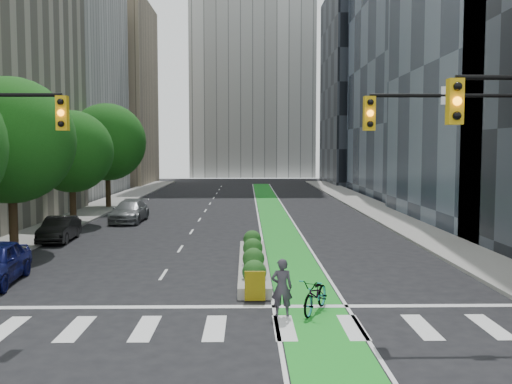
{
  "coord_description": "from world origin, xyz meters",
  "views": [
    {
      "loc": [
        0.92,
        -17.1,
        5.19
      ],
      "look_at": [
        1.39,
        11.23,
        3.0
      ],
      "focal_mm": 40.0,
      "sensor_mm": 36.0,
      "label": 1
    }
  ],
  "objects_px": {
    "parked_car_left_far": "(130,211)",
    "bicycle": "(316,295)",
    "parked_car_left_mid": "(59,229)",
    "median_planter": "(253,261)",
    "cyclist": "(282,287)"
  },
  "relations": [
    {
      "from": "bicycle",
      "to": "parked_car_left_far",
      "type": "bearing_deg",
      "value": 139.41
    },
    {
      "from": "median_planter",
      "to": "cyclist",
      "type": "distance_m",
      "value": 6.97
    },
    {
      "from": "median_planter",
      "to": "parked_car_left_mid",
      "type": "bearing_deg",
      "value": 145.17
    },
    {
      "from": "cyclist",
      "to": "parked_car_left_far",
      "type": "relative_size",
      "value": 0.35
    },
    {
      "from": "cyclist",
      "to": "parked_car_left_far",
      "type": "bearing_deg",
      "value": -67.37
    },
    {
      "from": "bicycle",
      "to": "parked_car_left_mid",
      "type": "xyz_separation_m",
      "value": [
        -12.61,
        13.91,
        0.14
      ]
    },
    {
      "from": "median_planter",
      "to": "parked_car_left_far",
      "type": "xyz_separation_m",
      "value": [
        -8.52,
        15.83,
        0.37
      ]
    },
    {
      "from": "bicycle",
      "to": "cyclist",
      "type": "xyz_separation_m",
      "value": [
        -1.11,
        -0.44,
        0.35
      ]
    },
    {
      "from": "cyclist",
      "to": "parked_car_left_far",
      "type": "xyz_separation_m",
      "value": [
        -9.32,
        22.73,
        -0.16
      ]
    },
    {
      "from": "parked_car_left_far",
      "to": "bicycle",
      "type": "bearing_deg",
      "value": -63.82
    },
    {
      "from": "bicycle",
      "to": "cyclist",
      "type": "bearing_deg",
      "value": -134.07
    },
    {
      "from": "parked_car_left_mid",
      "to": "median_planter",
      "type": "bearing_deg",
      "value": -37.68
    },
    {
      "from": "bicycle",
      "to": "parked_car_left_far",
      "type": "height_order",
      "value": "parked_car_left_far"
    },
    {
      "from": "parked_car_left_far",
      "to": "parked_car_left_mid",
      "type": "bearing_deg",
      "value": -103.46
    },
    {
      "from": "median_planter",
      "to": "parked_car_left_far",
      "type": "bearing_deg",
      "value": 118.29
    }
  ]
}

